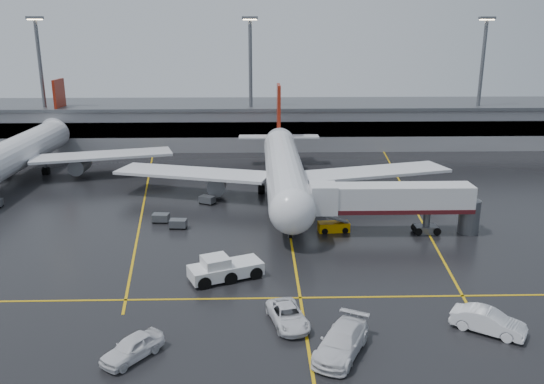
{
  "coord_description": "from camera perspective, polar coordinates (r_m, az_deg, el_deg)",
  "views": [
    {
      "loc": [
        -3.68,
        -66.44,
        22.93
      ],
      "look_at": [
        -2.0,
        -2.0,
        4.0
      ],
      "focal_mm": 36.43,
      "sensor_mm": 36.0,
      "label": 1
    }
  ],
  "objects": [
    {
      "name": "apron_line_stop",
      "position": [
        50.13,
        2.94,
        -10.86
      ],
      "size": [
        60.0,
        0.25,
        0.02
      ],
      "primitive_type": "cube",
      "color": "gold",
      "rests_on": "ground"
    },
    {
      "name": "pushback_tractor",
      "position": [
        53.4,
        -5.01,
        -7.96
      ],
      "size": [
        7.49,
        5.3,
        2.48
      ],
      "color": "silver",
      "rests_on": "ground"
    },
    {
      "name": "main_airliner",
      "position": [
        78.49,
        1.24,
        2.56
      ],
      "size": [
        48.8,
        45.6,
        14.1
      ],
      "color": "silver",
      "rests_on": "ground"
    },
    {
      "name": "baggage_cart_c",
      "position": [
        76.2,
        -6.71,
        -0.77
      ],
      "size": [
        2.38,
        2.11,
        1.12
      ],
      "color": "#595B60",
      "rests_on": "ground"
    },
    {
      "name": "ground",
      "position": [
        70.38,
        1.59,
        -2.66
      ],
      "size": [
        220.0,
        220.0,
        0.0
      ],
      "primitive_type": "plane",
      "color": "black",
      "rests_on": "ground"
    },
    {
      "name": "service_van_c",
      "position": [
        47.7,
        21.44,
        -12.33
      ],
      "size": [
        5.77,
        4.82,
        1.86
      ],
      "primitive_type": "imported",
      "rotation": [
        0.0,
        0.0,
        0.97
      ],
      "color": "white",
      "rests_on": "ground"
    },
    {
      "name": "terminal",
      "position": [
        115.93,
        0.35,
        7.13
      ],
      "size": [
        122.0,
        19.0,
        8.6
      ],
      "color": "gray",
      "rests_on": "ground"
    },
    {
      "name": "light_mast_mid",
      "position": [
        108.77,
        -2.23,
        11.89
      ],
      "size": [
        3.0,
        1.2,
        25.45
      ],
      "color": "#595B60",
      "rests_on": "ground"
    },
    {
      "name": "apron_line_left",
      "position": [
        81.45,
        -12.99,
        -0.41
      ],
      "size": [
        9.99,
        69.35,
        0.02
      ],
      "primitive_type": "cube",
      "rotation": [
        0.0,
        0.0,
        0.14
      ],
      "color": "gold",
      "rests_on": "ground"
    },
    {
      "name": "baggage_cart_b",
      "position": [
        69.79,
        -11.43,
        -2.61
      ],
      "size": [
        2.11,
        1.47,
        1.12
      ],
      "color": "#595B60",
      "rests_on": "ground"
    },
    {
      "name": "second_airliner",
      "position": [
        97.91,
        -24.56,
        3.85
      ],
      "size": [
        48.8,
        45.6,
        14.1
      ],
      "color": "silver",
      "rests_on": "ground"
    },
    {
      "name": "jet_bridge",
      "position": [
        65.23,
        12.37,
        -0.96
      ],
      "size": [
        19.9,
        3.4,
        6.05
      ],
      "color": "silver",
      "rests_on": "ground"
    },
    {
      "name": "apron_line_centre",
      "position": [
        70.37,
        1.59,
        -2.65
      ],
      "size": [
        0.25,
        90.0,
        0.02
      ],
      "primitive_type": "cube",
      "color": "gold",
      "rests_on": "ground"
    },
    {
      "name": "baggage_cart_a",
      "position": [
        67.36,
        -9.67,
        -3.21
      ],
      "size": [
        2.1,
        1.46,
        1.12
      ],
      "color": "#595B60",
      "rests_on": "ground"
    },
    {
      "name": "service_van_d",
      "position": [
        42.72,
        -14.24,
        -15.32
      ],
      "size": [
        4.63,
        5.17,
        1.7
      ],
      "primitive_type": "imported",
      "rotation": [
        0.0,
        0.0,
        -0.66
      ],
      "color": "white",
      "rests_on": "ground"
    },
    {
      "name": "service_van_b",
      "position": [
        42.23,
        7.18,
        -15.09
      ],
      "size": [
        5.5,
        7.27,
        1.96
      ],
      "primitive_type": "imported",
      "rotation": [
        0.0,
        0.0,
        -0.47
      ],
      "color": "silver",
      "rests_on": "ground"
    },
    {
      "name": "service_van_a",
      "position": [
        45.7,
        1.66,
        -12.65
      ],
      "size": [
        3.77,
        5.95,
        1.53
      ],
      "primitive_type": "imported",
      "rotation": [
        0.0,
        0.0,
        0.24
      ],
      "color": "white",
      "rests_on": "ground"
    },
    {
      "name": "apron_line_right",
      "position": [
        82.69,
        13.77,
        -0.21
      ],
      "size": [
        7.57,
        69.64,
        0.02
      ],
      "primitive_type": "cube",
      "rotation": [
        0.0,
        0.0,
        -0.1
      ],
      "color": "gold",
      "rests_on": "ground"
    },
    {
      "name": "belt_loader",
      "position": [
        65.88,
        6.39,
        -3.58
      ],
      "size": [
        3.78,
        1.99,
        2.32
      ],
      "color": "#DA9100",
      "rests_on": "ground"
    },
    {
      "name": "light_mast_right",
      "position": [
        117.21,
        20.8,
        11.19
      ],
      "size": [
        3.0,
        1.2,
        25.45
      ],
      "color": "#595B60",
      "rests_on": "ground"
    },
    {
      "name": "light_mast_left",
      "position": [
        116.35,
        -22.73,
        10.96
      ],
      "size": [
        3.0,
        1.2,
        25.45
      ],
      "color": "#595B60",
      "rests_on": "ground"
    }
  ]
}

